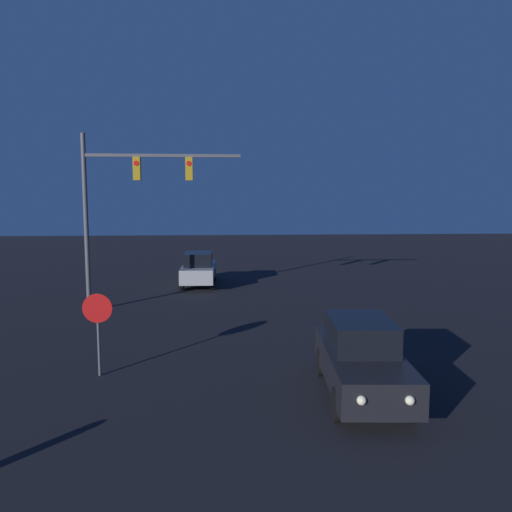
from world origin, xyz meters
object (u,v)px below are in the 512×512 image
car_near (361,358)px  traffic_signal_mast (125,193)px  stop_sign (98,319)px  car_far (199,269)px

car_near → traffic_signal_mast: 12.09m
traffic_signal_mast → car_near: bearing=-53.2°
car_near → stop_sign: size_ratio=2.09×
car_far → car_near: bearing=-72.5°
traffic_signal_mast → stop_sign: (0.65, -7.51, -3.18)m
car_far → traffic_signal_mast: (-2.58, -5.59, 3.79)m
car_near → car_far: size_ratio=1.01×
traffic_signal_mast → stop_sign: traffic_signal_mast is taller
car_near → car_far: bearing=-69.6°
car_near → stop_sign: (-6.23, 1.69, 0.61)m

